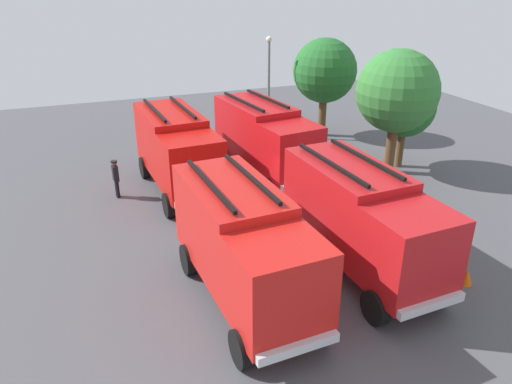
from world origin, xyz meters
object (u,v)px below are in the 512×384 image
tree_2 (397,92)px  traffic_cone_1 (467,277)px  traffic_cone_2 (307,166)px  traffic_cone_0 (403,234)px  fire_truck_3 (362,216)px  firefighter_0 (116,177)px  fire_truck_0 (177,148)px  fire_truck_2 (265,137)px  fire_truck_1 (244,242)px  tree_1 (405,107)px  tree_0 (325,71)px  lamppost (269,79)px  firefighter_1 (301,143)px

tree_2 → traffic_cone_1: 11.04m
traffic_cone_1 → traffic_cone_2: bearing=-177.9°
traffic_cone_0 → fire_truck_3: bearing=-68.2°
firefighter_0 → fire_truck_0: bearing=170.9°
fire_truck_3 → fire_truck_2: bearing=175.9°
fire_truck_1 → tree_1: (-8.28, 11.98, 1.17)m
fire_truck_0 → fire_truck_3: bearing=22.3°
tree_2 → fire_truck_3: bearing=-41.1°
fire_truck_0 → fire_truck_1: bearing=-3.0°
fire_truck_0 → tree_0: tree_0 is taller
tree_0 → tree_1: size_ratio=1.25×
fire_truck_0 → fire_truck_3: same height
traffic_cone_2 → lamppost: lamppost is taller
firefighter_0 → tree_2: tree_2 is taller
tree_0 → firefighter_1: bearing=-41.9°
fire_truck_1 → firefighter_0: (-9.68, -2.92, -1.11)m
fire_truck_1 → traffic_cone_1: bearing=72.6°
tree_0 → firefighter_0: bearing=-69.4°
fire_truck_1 → fire_truck_2: size_ratio=0.98×
fire_truck_0 → traffic_cone_0: bearing=38.4°
fire_truck_3 → tree_0: size_ratio=1.19×
traffic_cone_0 → lamppost: lamppost is taller
fire_truck_1 → traffic_cone_0: bearing=97.5°
fire_truck_1 → fire_truck_3: same height
firefighter_1 → tree_2: size_ratio=0.27×
firefighter_0 → tree_2: 14.39m
tree_1 → tree_2: (0.55, -1.03, 1.01)m
tree_0 → traffic_cone_0: bearing=-14.5°
fire_truck_1 → firefighter_1: size_ratio=4.22×
firefighter_0 → traffic_cone_2: (0.21, 9.91, -0.75)m
traffic_cone_0 → tree_0: bearing=165.5°
tree_0 → lamppost: bearing=-106.4°
tree_2 → lamppost: tree_2 is taller
tree_0 → traffic_cone_1: bearing=-11.1°
firefighter_1 → lamppost: (-4.62, -0.10, 2.72)m
fire_truck_2 → traffic_cone_0: 8.84m
fire_truck_1 → tree_0: (-14.79, 10.68, 2.00)m
tree_2 → traffic_cone_0: 8.46m
fire_truck_1 → fire_truck_2: 10.61m
firefighter_1 → tree_2: tree_2 is taller
fire_truck_2 → firefighter_1: size_ratio=4.29×
traffic_cone_1 → lamppost: lamppost is taller
tree_0 → traffic_cone_2: 7.53m
firefighter_0 → traffic_cone_1: bearing=126.3°
firefighter_0 → tree_2: size_ratio=0.29×
firefighter_1 → fire_truck_2: bearing=-51.8°
fire_truck_3 → traffic_cone_2: fire_truck_3 is taller
lamppost → traffic_cone_0: bearing=-0.5°
traffic_cone_0 → tree_1: bearing=145.4°
fire_truck_0 → firefighter_1: size_ratio=4.22×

